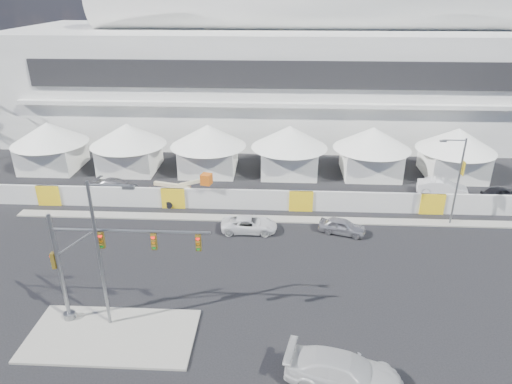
# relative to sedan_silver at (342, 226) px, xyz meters

# --- Properties ---
(ground) EXTENTS (160.00, 160.00, 0.00)m
(ground) POSITION_rel_sedan_silver_xyz_m (-9.35, -10.34, -0.67)
(ground) COLOR black
(ground) RESTS_ON ground
(median_island) EXTENTS (10.00, 5.00, 0.15)m
(median_island) POSITION_rel_sedan_silver_xyz_m (-15.35, -13.34, -0.59)
(median_island) COLOR gray
(median_island) RESTS_ON ground
(far_curb) EXTENTS (80.00, 1.20, 0.12)m
(far_curb) POSITION_rel_sedan_silver_xyz_m (10.65, 2.16, -0.61)
(far_curb) COLOR gray
(far_curb) RESTS_ON ground
(stadium) EXTENTS (80.00, 24.80, 21.98)m
(stadium) POSITION_rel_sedan_silver_xyz_m (-0.65, 31.16, 8.78)
(stadium) COLOR silver
(stadium) RESTS_ON ground
(tent_row) EXTENTS (53.40, 8.40, 5.40)m
(tent_row) POSITION_rel_sedan_silver_xyz_m (-8.85, 13.66, 2.48)
(tent_row) COLOR white
(tent_row) RESTS_ON ground
(hoarding_fence) EXTENTS (70.00, 0.25, 2.00)m
(hoarding_fence) POSITION_rel_sedan_silver_xyz_m (-3.35, 4.16, 0.33)
(hoarding_fence) COLOR silver
(hoarding_fence) RESTS_ON ground
(sedan_silver) EXTENTS (2.66, 4.22, 1.34)m
(sedan_silver) POSITION_rel_sedan_silver_xyz_m (0.00, 0.00, 0.00)
(sedan_silver) COLOR #B5B4BA
(sedan_silver) RESTS_ON ground
(pickup_curb) EXTENTS (2.25, 4.79, 1.32)m
(pickup_curb) POSITION_rel_sedan_silver_xyz_m (-7.91, -0.06, -0.01)
(pickup_curb) COLOR white
(pickup_curb) RESTS_ON ground
(pickup_near) EXTENTS (3.85, 6.58, 1.79)m
(pickup_near) POSITION_rel_sedan_silver_xyz_m (-1.89, -16.30, 0.23)
(pickup_near) COLOR silver
(pickup_near) RESTS_ON ground
(lot_car_a) EXTENTS (2.89, 5.13, 1.60)m
(lot_car_a) POSITION_rel_sedan_silver_xyz_m (10.96, 8.39, 0.13)
(lot_car_a) COLOR silver
(lot_car_a) RESTS_ON ground
(lot_car_b) EXTENTS (2.66, 4.15, 1.31)m
(lot_car_b) POSITION_rel_sedan_silver_xyz_m (16.33, 7.61, -0.01)
(lot_car_b) COLOR black
(lot_car_b) RESTS_ON ground
(lot_car_c) EXTENTS (2.75, 4.92, 1.35)m
(lot_car_c) POSITION_rel_sedan_silver_xyz_m (-21.88, 7.40, 0.01)
(lot_car_c) COLOR #9C9BA0
(lot_car_c) RESTS_ON ground
(traffic_mast) EXTENTS (9.56, 0.71, 7.34)m
(traffic_mast) POSITION_rel_sedan_silver_xyz_m (-16.48, -12.01, 3.56)
(traffic_mast) COLOR gray
(traffic_mast) RESTS_ON median_island
(streetlight_median) EXTENTS (2.65, 0.27, 9.58)m
(streetlight_median) POSITION_rel_sedan_silver_xyz_m (-15.55, -12.28, 4.98)
(streetlight_median) COLOR slate
(streetlight_median) RESTS_ON median_island
(streetlight_curb) EXTENTS (2.35, 0.53, 7.93)m
(streetlight_curb) POSITION_rel_sedan_silver_xyz_m (9.59, 2.16, 3.94)
(streetlight_curb) COLOR slate
(streetlight_curb) RESTS_ON ground
(boom_lift) EXTENTS (7.21, 2.42, 3.56)m
(boom_lift) POSITION_rel_sedan_silver_xyz_m (-16.03, 5.16, 0.29)
(boom_lift) COLOR #CE5A13
(boom_lift) RESTS_ON ground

